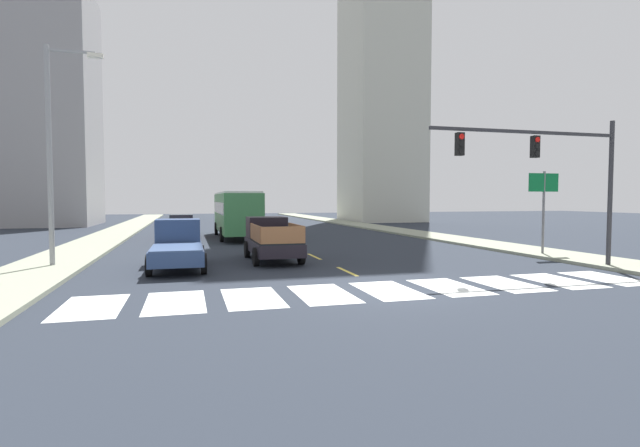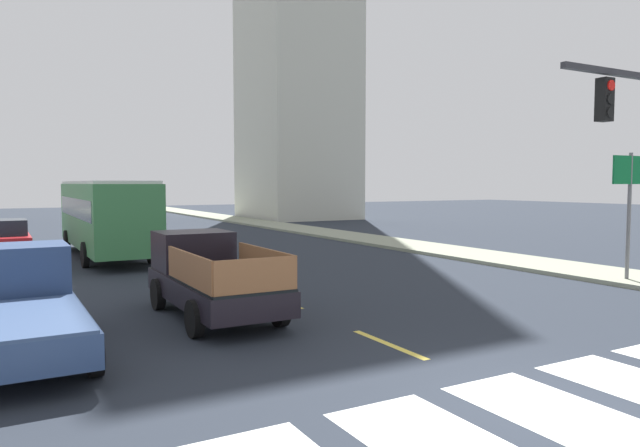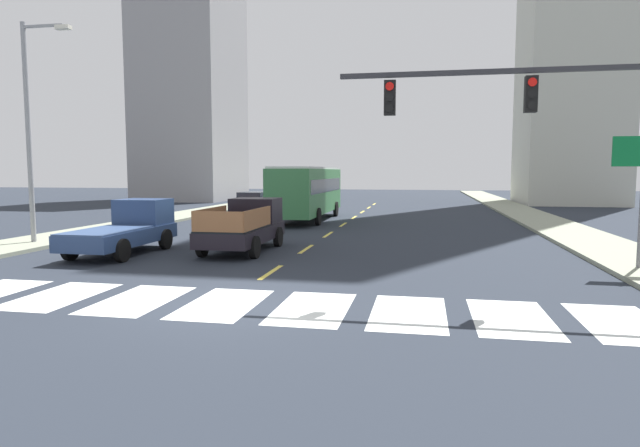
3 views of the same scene
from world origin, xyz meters
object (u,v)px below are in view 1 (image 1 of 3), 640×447
pickup_stakebed (271,240)px  streetlight_left (54,146)px  traffic_signal_gantry (558,165)px  direction_sign_green (544,195)px  pickup_dark (178,245)px  city_bus (236,211)px  sedan_near_left (182,226)px

pickup_stakebed → streetlight_left: 9.80m
traffic_signal_gantry → direction_sign_green: traffic_signal_gantry is taller
streetlight_left → pickup_dark: bearing=-12.7°
pickup_stakebed → traffic_signal_gantry: bearing=-29.4°
pickup_dark → traffic_signal_gantry: size_ratio=0.63×
traffic_signal_gantry → direction_sign_green: 5.17m
pickup_stakebed → traffic_signal_gantry: 12.54m
pickup_dark → streetlight_left: size_ratio=0.58×
traffic_signal_gantry → direction_sign_green: (2.91, 4.12, -1.14)m
city_bus → direction_sign_green: 20.40m
pickup_stakebed → sedan_near_left: pickup_stakebed is taller
city_bus → streetlight_left: size_ratio=1.20×
direction_sign_green → pickup_dark: bearing=177.4°
pickup_dark → direction_sign_green: size_ratio=1.24×
pickup_dark → sedan_near_left: pickup_dark is taller
city_bus → traffic_signal_gantry: bearing=-63.4°
city_bus → traffic_signal_gantry: size_ratio=1.30×
pickup_dark → direction_sign_green: (17.34, -0.78, 2.11)m
traffic_signal_gantry → sedan_near_left: bearing=125.3°
direction_sign_green → streetlight_left: 22.26m
pickup_stakebed → direction_sign_green: 13.55m
sedan_near_left → direction_sign_green: bearing=-41.5°
traffic_signal_gantry → streetlight_left: streetlight_left is taller
direction_sign_green → sedan_near_left: bearing=136.8°
sedan_near_left → pickup_stakebed: bearing=-71.7°
pickup_stakebed → pickup_dark: (-4.15, -1.52, -0.02)m
pickup_dark → sedan_near_left: 15.50m
city_bus → sedan_near_left: (-3.84, 1.05, -1.09)m
traffic_signal_gantry → pickup_dark: bearing=161.2°
pickup_dark → direction_sign_green: direction_sign_green is taller
pickup_dark → city_bus: bearing=73.4°
pickup_stakebed → pickup_dark: 4.42m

